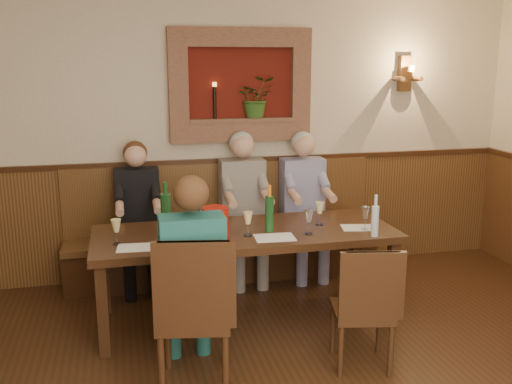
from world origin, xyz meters
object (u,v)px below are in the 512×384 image
(person_bench_left, at_px, (139,230))
(wine_bottle_green_b, at_px, (166,214))
(spittoon_bucket, at_px, (215,222))
(person_bench_mid, at_px, (244,220))
(chair_near_right, at_px, (362,331))
(wine_bottle_green_a, at_px, (269,213))
(person_chair_front, at_px, (192,295))
(bench, at_px, (225,245))
(person_bench_right, at_px, (304,217))
(chair_near_left, at_px, (195,342))
(water_bottle, at_px, (375,220))
(dining_table, at_px, (245,239))

(person_bench_left, relative_size, wine_bottle_green_b, 3.25)
(person_bench_left, distance_m, spittoon_bucket, 1.13)
(person_bench_mid, height_order, spittoon_bucket, person_bench_mid)
(chair_near_right, relative_size, wine_bottle_green_a, 2.34)
(person_bench_left, distance_m, person_chair_front, 1.64)
(bench, height_order, spittoon_bucket, bench)
(bench, xyz_separation_m, chair_near_right, (0.61, -1.87, -0.07))
(chair_near_right, height_order, person_bench_mid, person_bench_mid)
(person_chair_front, height_order, spittoon_bucket, person_chair_front)
(person_bench_right, bearing_deg, person_chair_front, -128.99)
(person_bench_mid, xyz_separation_m, wine_bottle_green_b, (-0.80, -0.83, 0.33))
(chair_near_left, height_order, wine_bottle_green_a, wine_bottle_green_a)
(person_chair_front, bearing_deg, bench, 72.81)
(chair_near_left, bearing_deg, spittoon_bucket, 81.39)
(wine_bottle_green_a, xyz_separation_m, wine_bottle_green_b, (-0.80, 0.08, 0.02))
(bench, bearing_deg, person_bench_mid, -31.47)
(bench, bearing_deg, person_chair_front, -107.19)
(chair_near_left, distance_m, person_chair_front, 0.30)
(chair_near_right, height_order, water_bottle, water_bottle)
(person_chair_front, bearing_deg, spittoon_bucket, 67.94)
(chair_near_left, xyz_separation_m, chair_near_right, (1.15, -0.03, -0.05))
(person_bench_right, relative_size, person_chair_front, 1.01)
(dining_table, bearing_deg, water_bottle, -21.81)
(person_chair_front, bearing_deg, chair_near_left, -91.76)
(person_bench_right, distance_m, wine_bottle_green_a, 1.13)
(wine_bottle_green_b, bearing_deg, wine_bottle_green_a, -5.58)
(chair_near_left, bearing_deg, dining_table, 69.83)
(person_chair_front, distance_m, spittoon_bucket, 0.78)
(dining_table, height_order, person_bench_mid, person_bench_mid)
(wine_bottle_green_a, bearing_deg, water_bottle, -21.95)
(chair_near_left, distance_m, water_bottle, 1.67)
(person_bench_mid, xyz_separation_m, wine_bottle_green_a, (0.01, -0.91, 0.31))
(person_bench_left, distance_m, wine_bottle_green_b, 0.93)
(person_bench_mid, relative_size, wine_bottle_green_a, 3.80)
(chair_near_right, xyz_separation_m, spittoon_bucket, (-0.87, 0.83, 0.61))
(bench, relative_size, person_chair_front, 2.15)
(person_bench_mid, bearing_deg, spittoon_bucket, -114.67)
(person_bench_left, height_order, wine_bottle_green_b, person_bench_left)
(spittoon_bucket, xyz_separation_m, wine_bottle_green_a, (0.44, 0.04, 0.04))
(person_chair_front, xyz_separation_m, wine_bottle_green_b, (-0.09, 0.79, 0.35))
(dining_table, xyz_separation_m, water_bottle, (0.94, -0.38, 0.20))
(person_bench_left, bearing_deg, bench, 7.31)
(spittoon_bucket, relative_size, wine_bottle_green_a, 0.61)
(wine_bottle_green_a, height_order, wine_bottle_green_b, wine_bottle_green_b)
(chair_near_right, bearing_deg, person_bench_mid, 116.26)
(person_bench_left, distance_m, person_bench_right, 1.59)
(chair_near_left, bearing_deg, person_bench_right, 63.50)
(chair_near_left, relative_size, person_bench_left, 0.76)
(dining_table, relative_size, chair_near_left, 2.30)
(spittoon_bucket, height_order, wine_bottle_green_a, wine_bottle_green_a)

